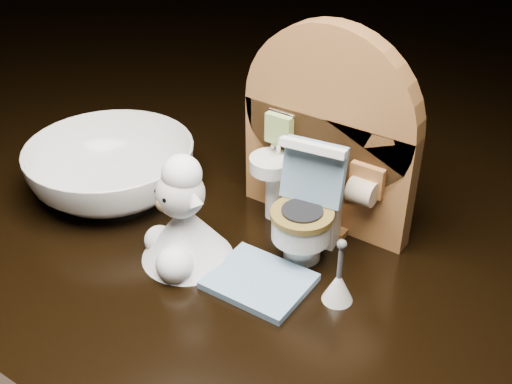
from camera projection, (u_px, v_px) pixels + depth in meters
backdrop_panel at (327, 141)px, 0.44m from camera, size 0.13×0.05×0.15m
toy_toilet at (308, 214)px, 0.43m from camera, size 0.05×0.06×0.08m
bath_mat at (259, 281)px, 0.42m from camera, size 0.06×0.05×0.00m
toilet_brush at (338, 284)px, 0.40m from camera, size 0.02×0.02×0.05m
plush_lamb at (183, 224)px, 0.43m from camera, size 0.06×0.07×0.08m
ceramic_bowl at (111, 169)px, 0.50m from camera, size 0.17×0.17×0.04m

